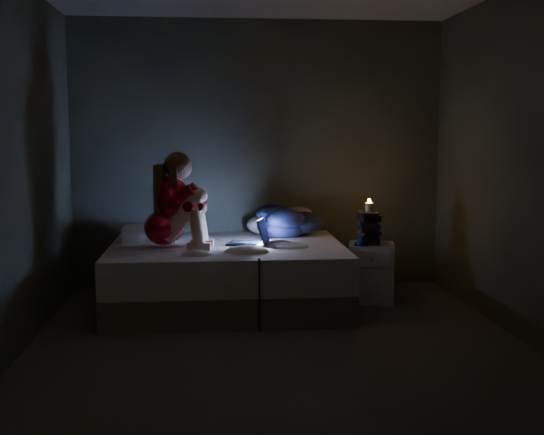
{
  "coord_description": "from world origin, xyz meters",
  "views": [
    {
      "loc": [
        -0.48,
        -4.74,
        1.54
      ],
      "look_at": [
        0.05,
        1.0,
        0.8
      ],
      "focal_mm": 44.92,
      "sensor_mm": 36.0,
      "label": 1
    }
  ],
  "objects": [
    {
      "name": "book_stack",
      "position": [
        0.94,
        1.17,
        0.68
      ],
      "size": [
        0.19,
        0.25,
        0.29
      ],
      "primitive_type": null,
      "color": "black",
      "rests_on": "nightstand"
    },
    {
      "name": "phone",
      "position": [
        0.85,
        1.09,
        0.54
      ],
      "size": [
        0.08,
        0.14,
        0.01
      ],
      "primitive_type": "cube",
      "rotation": [
        0.0,
        0.0,
        -0.06
      ],
      "color": "black",
      "rests_on": "nightstand"
    },
    {
      "name": "bed",
      "position": [
        -0.33,
        1.1,
        0.28
      ],
      "size": [
        2.01,
        1.51,
        0.55
      ],
      "primitive_type": null,
      "color": "#B9B4A8",
      "rests_on": "ground"
    },
    {
      "name": "nightstand",
      "position": [
        0.96,
        1.17,
        0.27
      ],
      "size": [
        0.47,
        0.44,
        0.53
      ],
      "primitive_type": "cube",
      "rotation": [
        0.0,
        0.0,
        -0.23
      ],
      "color": "silver",
      "rests_on": "ground"
    },
    {
      "name": "woman",
      "position": [
        -0.87,
        0.99,
        0.96
      ],
      "size": [
        0.55,
        0.4,
        0.82
      ],
      "primitive_type": null,
      "rotation": [
        0.0,
        0.0,
        -0.15
      ],
      "color": "#9C0213",
      "rests_on": "bed"
    },
    {
      "name": "laptop",
      "position": [
        -0.16,
        1.08,
        0.67
      ],
      "size": [
        0.39,
        0.33,
        0.24
      ],
      "primitive_type": null,
      "rotation": [
        0.0,
        0.0,
        -0.29
      ],
      "color": "black",
      "rests_on": "bed"
    },
    {
      "name": "blue_orb",
      "position": [
        0.87,
        1.01,
        0.57
      ],
      "size": [
        0.08,
        0.08,
        0.08
      ],
      "primitive_type": "sphere",
      "color": "navy",
      "rests_on": "nightstand"
    },
    {
      "name": "clothes_pile",
      "position": [
        0.2,
        1.53,
        0.71
      ],
      "size": [
        0.61,
        0.53,
        0.31
      ],
      "primitive_type": null,
      "rotation": [
        0.0,
        0.0,
        -0.24
      ],
      "color": "navy",
      "rests_on": "bed"
    },
    {
      "name": "floor",
      "position": [
        0.0,
        0.0,
        -0.01
      ],
      "size": [
        3.6,
        3.8,
        0.02
      ],
      "primitive_type": "cube",
      "color": "#43403E",
      "rests_on": "ground"
    },
    {
      "name": "pillow",
      "position": [
        -1.02,
        1.38,
        0.62
      ],
      "size": [
        0.46,
        0.33,
        0.13
      ],
      "primitive_type": "cube",
      "color": "silver",
      "rests_on": "bed"
    },
    {
      "name": "candle",
      "position": [
        0.94,
        1.17,
        0.86
      ],
      "size": [
        0.07,
        0.07,
        0.08
      ],
      "primitive_type": "cylinder",
      "color": "beige",
      "rests_on": "book_stack"
    },
    {
      "name": "wall_back",
      "position": [
        0.0,
        1.91,
        1.3
      ],
      "size": [
        3.6,
        0.02,
        2.6
      ],
      "primitive_type": "cube",
      "color": "#31332F",
      "rests_on": "ground"
    },
    {
      "name": "wall_right",
      "position": [
        1.81,
        0.0,
        1.3
      ],
      "size": [
        0.02,
        3.8,
        2.6
      ],
      "primitive_type": "cube",
      "color": "#31332F",
      "rests_on": "ground"
    },
    {
      "name": "wall_left",
      "position": [
        -1.81,
        0.0,
        1.3
      ],
      "size": [
        0.02,
        3.8,
        2.6
      ],
      "primitive_type": "cube",
      "color": "#31332F",
      "rests_on": "ground"
    },
    {
      "name": "wall_front",
      "position": [
        0.0,
        -1.91,
        1.3
      ],
      "size": [
        3.6,
        0.02,
        2.6
      ],
      "primitive_type": "cube",
      "color": "#31332F",
      "rests_on": "ground"
    }
  ]
}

